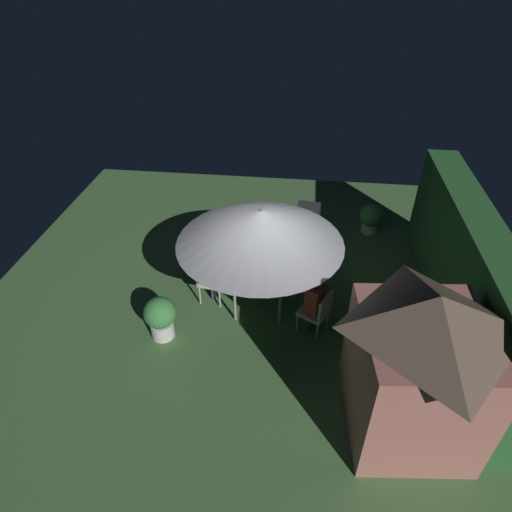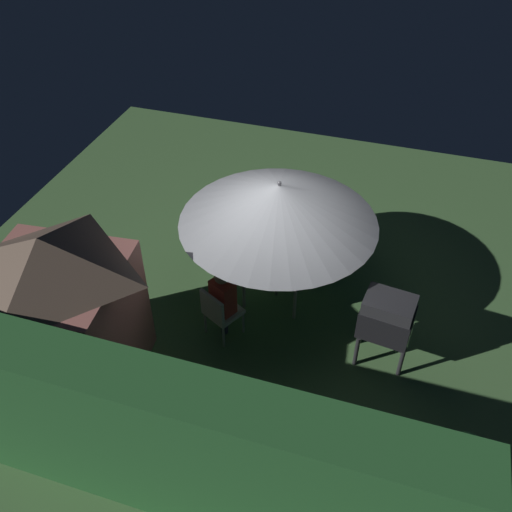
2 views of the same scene
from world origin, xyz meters
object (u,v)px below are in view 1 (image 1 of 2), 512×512
(patio_umbrella, at_px, (260,227))
(potted_plant_by_shed, at_px, (160,316))
(bbq_grill, at_px, (307,223))
(person_in_blue, at_px, (211,267))
(chair_near_shed, at_px, (318,311))
(patio_table, at_px, (260,278))
(chair_far_side, at_px, (208,277))
(person_in_red, at_px, (315,297))
(potted_plant_by_grill, at_px, (371,217))
(garden_shed, at_px, (419,365))

(patio_umbrella, distance_m, potted_plant_by_shed, 2.32)
(bbq_grill, height_order, person_in_blue, person_in_blue)
(patio_umbrella, bearing_deg, chair_near_shed, 62.72)
(patio_table, xyz_separation_m, person_in_blue, (-0.12, -0.93, 0.09))
(patio_table, bearing_deg, chair_far_side, -97.16)
(chair_far_side, height_order, person_in_red, person_in_red)
(bbq_grill, distance_m, potted_plant_by_shed, 3.68)
(bbq_grill, bearing_deg, potted_plant_by_grill, 127.39)
(potted_plant_by_shed, xyz_separation_m, person_in_red, (-0.44, 2.63, 0.32))
(potted_plant_by_shed, bearing_deg, chair_far_side, 150.68)
(garden_shed, bearing_deg, potted_plant_by_grill, -179.92)
(potted_plant_by_grill, relative_size, person_in_blue, 0.58)
(garden_shed, xyz_separation_m, person_in_red, (-1.69, -1.33, -0.46))
(chair_near_shed, xyz_separation_m, potted_plant_by_shed, (0.40, -2.71, -0.06))
(garden_shed, bearing_deg, patio_umbrella, -133.46)
(potted_plant_by_shed, distance_m, person_in_red, 2.69)
(person_in_red, relative_size, person_in_blue, 1.00)
(bbq_grill, xyz_separation_m, chair_far_side, (1.65, -1.82, -0.33))
(potted_plant_by_grill, xyz_separation_m, person_in_red, (3.46, -1.32, 0.38))
(chair_near_shed, distance_m, person_in_red, 0.28)
(patio_umbrella, distance_m, bbq_grill, 2.17)
(bbq_grill, relative_size, potted_plant_by_shed, 1.44)
(potted_plant_by_shed, height_order, person_in_blue, person_in_blue)
(garden_shed, xyz_separation_m, chair_near_shed, (-1.66, -1.25, -0.72))
(chair_far_side, distance_m, potted_plant_by_shed, 1.25)
(garden_shed, distance_m, person_in_red, 2.20)
(patio_table, height_order, potted_plant_by_grill, patio_table)
(chair_far_side, xyz_separation_m, person_in_red, (0.65, 2.02, 0.26))
(person_in_red, bearing_deg, chair_far_side, -107.74)
(potted_plant_by_grill, bearing_deg, bbq_grill, -52.61)
(garden_shed, xyz_separation_m, patio_table, (-2.21, -2.34, -0.55))
(patio_table, xyz_separation_m, potted_plant_by_shed, (0.96, -1.63, -0.23))
(potted_plant_by_shed, distance_m, potted_plant_by_grill, 5.56)
(garden_shed, height_order, potted_plant_by_grill, garden_shed)
(patio_table, relative_size, potted_plant_by_shed, 1.40)
(chair_far_side, bearing_deg, chair_near_shed, 71.89)
(patio_umbrella, distance_m, chair_near_shed, 1.78)
(patio_table, bearing_deg, person_in_red, 62.72)
(garden_shed, height_order, person_in_red, garden_shed)
(chair_far_side, relative_size, person_in_red, 0.71)
(potted_plant_by_grill, bearing_deg, patio_umbrella, -38.40)
(chair_near_shed, bearing_deg, potted_plant_by_shed, -81.51)
(person_in_red, bearing_deg, patio_table, -117.28)
(person_in_red, bearing_deg, potted_plant_by_shed, -80.43)
(bbq_grill, distance_m, chair_far_side, 2.48)
(chair_near_shed, xyz_separation_m, chair_far_side, (-0.69, -2.10, 0.00))
(chair_far_side, bearing_deg, bbq_grill, 132.14)
(bbq_grill, relative_size, chair_far_side, 1.33)
(patio_table, xyz_separation_m, potted_plant_by_grill, (-2.94, 2.33, -0.29))
(person_in_blue, bearing_deg, garden_shed, 54.48)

